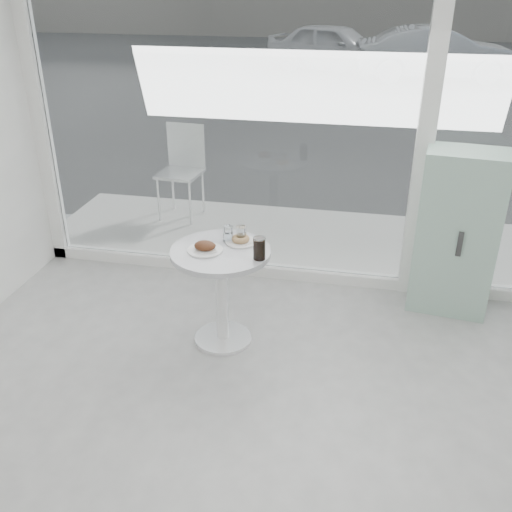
% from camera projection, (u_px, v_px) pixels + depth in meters
% --- Properties ---
extents(room_shell, '(6.00, 6.00, 6.00)m').
position_uv_depth(room_shell, '(141.00, 286.00, 1.30)').
color(room_shell, white).
rests_on(room_shell, ground).
extents(storefront, '(5.00, 0.14, 3.00)m').
position_uv_depth(storefront, '(323.00, 89.00, 4.49)').
color(storefront, white).
rests_on(storefront, ground).
extents(main_table, '(0.72, 0.72, 0.77)m').
position_uv_depth(main_table, '(221.00, 277.00, 4.15)').
color(main_table, white).
rests_on(main_table, ground).
extents(patio_deck, '(5.60, 1.60, 0.05)m').
position_uv_depth(patio_deck, '(315.00, 240.00, 5.96)').
color(patio_deck, silver).
rests_on(patio_deck, ground).
extents(street, '(40.00, 24.00, 0.00)m').
position_uv_depth(street, '(361.00, 68.00, 16.65)').
color(street, '#393939').
rests_on(street, ground).
extents(mint_cabinet, '(0.67, 0.49, 1.34)m').
position_uv_depth(mint_cabinet, '(457.00, 233.00, 4.56)').
color(mint_cabinet, '#9FCBB4').
rests_on(mint_cabinet, ground).
extents(patio_chair, '(0.48, 0.48, 1.02)m').
position_uv_depth(patio_chair, '(183.00, 165.00, 6.29)').
color(patio_chair, white).
rests_on(patio_chair, patio_deck).
extents(car_white, '(4.09, 2.70, 1.29)m').
position_uv_depth(car_white, '(335.00, 48.00, 15.75)').
color(car_white, silver).
rests_on(car_white, street).
extents(car_silver, '(4.11, 1.74, 1.32)m').
position_uv_depth(car_silver, '(437.00, 54.00, 14.44)').
color(car_silver, '#B3B6BB').
rests_on(car_silver, street).
extents(plate_fritter, '(0.25, 0.25, 0.07)m').
position_uv_depth(plate_fritter, '(206.00, 247.00, 4.03)').
color(plate_fritter, white).
rests_on(plate_fritter, main_table).
extents(plate_donut, '(0.22, 0.22, 0.05)m').
position_uv_depth(plate_donut, '(241.00, 240.00, 4.15)').
color(plate_donut, white).
rests_on(plate_donut, main_table).
extents(water_tumbler_a, '(0.07, 0.07, 0.12)m').
position_uv_depth(water_tumbler_a, '(228.00, 235.00, 4.16)').
color(water_tumbler_a, white).
rests_on(water_tumbler_a, main_table).
extents(water_tumbler_b, '(0.07, 0.07, 0.12)m').
position_uv_depth(water_tumbler_b, '(241.00, 235.00, 4.16)').
color(water_tumbler_b, white).
rests_on(water_tumbler_b, main_table).
extents(cola_glass, '(0.08, 0.08, 0.16)m').
position_uv_depth(cola_glass, '(259.00, 249.00, 3.89)').
color(cola_glass, white).
rests_on(cola_glass, main_table).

